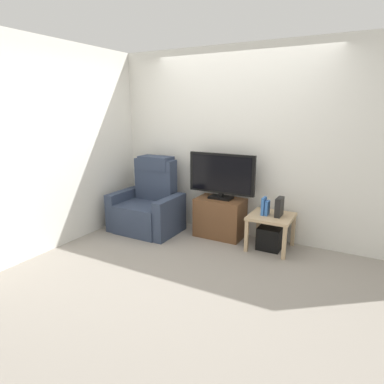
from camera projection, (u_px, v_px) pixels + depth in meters
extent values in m
plane|color=gray|center=(200.00, 262.00, 3.96)|extent=(6.40, 6.40, 0.00)
cube|color=silver|center=(239.00, 144.00, 4.59)|extent=(6.40, 0.06, 2.60)
cube|color=silver|center=(79.00, 144.00, 4.51)|extent=(0.06, 4.48, 2.60)
cube|color=brown|center=(220.00, 218.00, 4.69)|extent=(0.67, 0.41, 0.55)
cube|color=black|center=(214.00, 214.00, 4.50)|extent=(0.61, 0.02, 0.02)
cube|color=black|center=(216.00, 210.00, 4.53)|extent=(0.34, 0.11, 0.04)
cube|color=black|center=(221.00, 197.00, 4.63)|extent=(0.32, 0.20, 0.03)
cube|color=black|center=(221.00, 195.00, 4.62)|extent=(0.06, 0.04, 0.05)
cube|color=black|center=(221.00, 174.00, 4.55)|extent=(0.96, 0.05, 0.55)
cube|color=black|center=(221.00, 174.00, 4.53)|extent=(0.88, 0.01, 0.50)
cube|color=#2D384C|center=(146.00, 217.00, 4.92)|extent=(0.70, 0.72, 0.42)
cube|color=#2D384C|center=(156.00, 179.00, 5.02)|extent=(0.64, 0.20, 0.62)
cube|color=#2D384C|center=(156.00, 163.00, 4.97)|extent=(0.50, 0.26, 0.20)
cube|color=#2D384C|center=(124.00, 208.00, 5.10)|extent=(0.14, 0.68, 0.56)
cube|color=#2D384C|center=(170.00, 217.00, 4.70)|extent=(0.14, 0.68, 0.56)
cube|color=tan|center=(271.00, 217.00, 4.23)|extent=(0.54, 0.54, 0.04)
cube|color=tan|center=(246.00, 236.00, 4.19)|extent=(0.04, 0.04, 0.42)
cube|color=tan|center=(284.00, 243.00, 3.97)|extent=(0.04, 0.04, 0.42)
cube|color=tan|center=(258.00, 225.00, 4.60)|extent=(0.04, 0.04, 0.42)
cube|color=tan|center=(293.00, 231.00, 4.37)|extent=(0.04, 0.04, 0.42)
cube|color=black|center=(270.00, 238.00, 4.30)|extent=(0.29, 0.29, 0.29)
cube|color=#3366B2|center=(264.00, 206.00, 4.23)|extent=(0.04, 0.13, 0.23)
cube|color=#3366B2|center=(267.00, 208.00, 4.21)|extent=(0.04, 0.11, 0.19)
cube|color=black|center=(279.00, 207.00, 4.16)|extent=(0.07, 0.20, 0.24)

